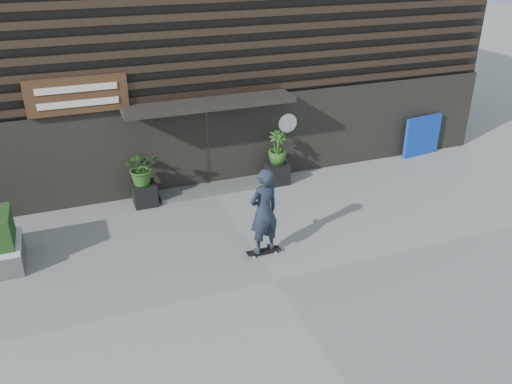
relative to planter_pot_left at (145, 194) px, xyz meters
name	(u,v)px	position (x,y,z in m)	size (l,w,h in m)	color
ground	(275,280)	(1.90, -4.40, -0.30)	(80.00, 80.00, 0.00)	gray
entrance_step	(212,188)	(1.90, 0.20, -0.24)	(3.00, 0.80, 0.12)	#50504D
planter_pot_left	(145,194)	(0.00, 0.00, 0.00)	(0.60, 0.60, 0.60)	black
bamboo_left	(142,167)	(0.00, 0.00, 0.78)	(0.86, 0.75, 0.96)	#2D591E
planter_pot_right	(277,173)	(3.80, 0.00, 0.00)	(0.60, 0.60, 0.60)	black
bamboo_right	(277,148)	(3.80, 0.00, 0.78)	(0.54, 0.54, 0.96)	#2D591E
blue_tarp	(422,136)	(8.97, 0.30, 0.35)	(1.39, 0.12, 1.31)	#0D35AE
building	(162,17)	(1.90, 5.56, 3.69)	(18.00, 11.00, 8.00)	black
skateboarder	(264,211)	(2.05, -3.38, 0.79)	(0.83, 0.65, 2.10)	black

